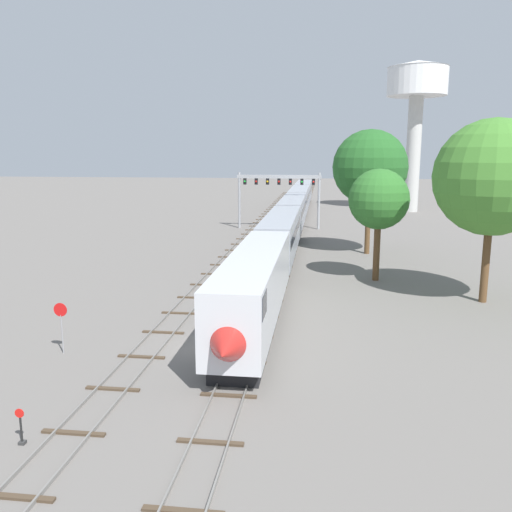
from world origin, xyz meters
The scene contains 11 objects.
ground_plane centered at (0.00, 0.00, 0.00)m, with size 400.00×400.00×0.00m, color slate.
track_main centered at (2.00, 60.00, 0.07)m, with size 2.60×200.00×0.16m.
track_near centered at (-3.50, 40.00, 0.07)m, with size 2.60×160.00×0.16m.
passenger_train centered at (2.00, 44.47, 2.61)m, with size 3.04×101.68×4.80m.
signal_gantry centered at (-0.25, 48.30, 5.99)m, with size 12.10×0.49×8.08m.
water_tower centered at (22.38, 74.08, 21.68)m, with size 10.84×10.84×27.00m.
switch_stand centered at (-5.10, -10.94, 0.52)m, with size 0.36×0.24×1.46m.
stop_sign centered at (-8.00, -1.90, 1.87)m, with size 0.76×0.08×2.88m.
trackside_tree_left centered at (10.97, 30.10, 9.33)m, with size 7.96×7.96×13.33m.
trackside_tree_mid centered at (18.01, 11.71, 9.15)m, with size 8.33×8.33×13.33m.
trackside_tree_right centered at (10.75, 17.67, 6.98)m, with size 5.12×5.12×9.59m.
Camera 1 is at (6.04, -28.16, 10.93)m, focal length 37.29 mm.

